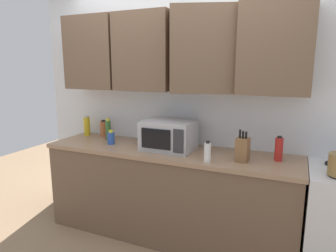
{
  "coord_description": "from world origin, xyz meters",
  "views": [
    {
      "loc": [
        1.12,
        -2.83,
        1.68
      ],
      "look_at": [
        -0.02,
        -0.25,
        1.12
      ],
      "focal_mm": 31.77,
      "sensor_mm": 36.0,
      "label": 1
    }
  ],
  "objects_px": {
    "bottle_white_jar": "(207,152)",
    "bottle_blue_cleaner": "(111,138)",
    "microwave": "(169,135)",
    "bottle_yellow_mustard": "(87,126)",
    "bottle_spice_jar": "(104,129)",
    "knife_block": "(243,149)",
    "bottle_red_sauce": "(279,149)",
    "bottle_green_oil": "(108,130)"
  },
  "relations": [
    {
      "from": "bottle_spice_jar",
      "to": "bottle_blue_cleaner",
      "type": "xyz_separation_m",
      "value": [
        0.28,
        -0.27,
        -0.02
      ]
    },
    {
      "from": "bottle_yellow_mustard",
      "to": "bottle_blue_cleaner",
      "type": "bearing_deg",
      "value": -24.5
    },
    {
      "from": "bottle_white_jar",
      "to": "bottle_yellow_mustard",
      "type": "bearing_deg",
      "value": 165.94
    },
    {
      "from": "bottle_spice_jar",
      "to": "microwave",
      "type": "bearing_deg",
      "value": -13.43
    },
    {
      "from": "knife_block",
      "to": "bottle_white_jar",
      "type": "height_order",
      "value": "knife_block"
    },
    {
      "from": "bottle_white_jar",
      "to": "bottle_blue_cleaner",
      "type": "xyz_separation_m",
      "value": [
        -1.08,
        0.17,
        -0.02
      ]
    },
    {
      "from": "microwave",
      "to": "bottle_green_oil",
      "type": "distance_m",
      "value": 0.76
    },
    {
      "from": "bottle_green_oil",
      "to": "bottle_yellow_mustard",
      "type": "height_order",
      "value": "bottle_green_oil"
    },
    {
      "from": "knife_block",
      "to": "bottle_spice_jar",
      "type": "bearing_deg",
      "value": 169.51
    },
    {
      "from": "bottle_blue_cleaner",
      "to": "microwave",
      "type": "bearing_deg",
      "value": 4.91
    },
    {
      "from": "knife_block",
      "to": "bottle_red_sauce",
      "type": "bearing_deg",
      "value": 25.66
    },
    {
      "from": "bottle_spice_jar",
      "to": "bottle_blue_cleaner",
      "type": "bearing_deg",
      "value": -43.55
    },
    {
      "from": "bottle_green_oil",
      "to": "bottle_spice_jar",
      "type": "bearing_deg",
      "value": 139.63
    },
    {
      "from": "microwave",
      "to": "bottle_blue_cleaner",
      "type": "relative_size",
      "value": 3.28
    },
    {
      "from": "bottle_yellow_mustard",
      "to": "microwave",
      "type": "bearing_deg",
      "value": -8.48
    },
    {
      "from": "bottle_spice_jar",
      "to": "knife_block",
      "type": "bearing_deg",
      "value": -10.49
    },
    {
      "from": "bottle_yellow_mustard",
      "to": "bottle_blue_cleaner",
      "type": "relative_size",
      "value": 1.6
    },
    {
      "from": "knife_block",
      "to": "bottle_spice_jar",
      "type": "height_order",
      "value": "knife_block"
    },
    {
      "from": "bottle_spice_jar",
      "to": "bottle_yellow_mustard",
      "type": "xyz_separation_m",
      "value": [
        -0.19,
        -0.05,
        0.02
      ]
    },
    {
      "from": "bottle_white_jar",
      "to": "bottle_yellow_mustard",
      "type": "relative_size",
      "value": 0.77
    },
    {
      "from": "microwave",
      "to": "bottle_white_jar",
      "type": "height_order",
      "value": "microwave"
    },
    {
      "from": "microwave",
      "to": "bottle_blue_cleaner",
      "type": "bearing_deg",
      "value": -175.09
    },
    {
      "from": "bottle_blue_cleaner",
      "to": "bottle_green_oil",
      "type": "bearing_deg",
      "value": 132.87
    },
    {
      "from": "bottle_spice_jar",
      "to": "bottle_green_oil",
      "type": "bearing_deg",
      "value": -40.37
    },
    {
      "from": "microwave",
      "to": "bottle_red_sauce",
      "type": "height_order",
      "value": "microwave"
    },
    {
      "from": "bottle_white_jar",
      "to": "bottle_red_sauce",
      "type": "relative_size",
      "value": 0.85
    },
    {
      "from": "bottle_spice_jar",
      "to": "bottle_green_oil",
      "type": "xyz_separation_m",
      "value": [
        0.16,
        -0.14,
        0.02
      ]
    },
    {
      "from": "bottle_spice_jar",
      "to": "bottle_green_oil",
      "type": "relative_size",
      "value": 0.77
    },
    {
      "from": "microwave",
      "to": "bottle_yellow_mustard",
      "type": "relative_size",
      "value": 2.04
    },
    {
      "from": "bottle_white_jar",
      "to": "bottle_yellow_mustard",
      "type": "xyz_separation_m",
      "value": [
        -1.55,
        0.39,
        0.03
      ]
    },
    {
      "from": "bottle_red_sauce",
      "to": "bottle_blue_cleaner",
      "type": "bearing_deg",
      "value": -176.33
    },
    {
      "from": "bottle_spice_jar",
      "to": "bottle_white_jar",
      "type": "bearing_deg",
      "value": -17.99
    },
    {
      "from": "bottle_yellow_mustard",
      "to": "bottle_blue_cleaner",
      "type": "xyz_separation_m",
      "value": [
        0.48,
        -0.22,
        -0.05
      ]
    },
    {
      "from": "bottle_red_sauce",
      "to": "bottle_spice_jar",
      "type": "bearing_deg",
      "value": 174.98
    },
    {
      "from": "bottle_yellow_mustard",
      "to": "bottle_green_oil",
      "type": "bearing_deg",
      "value": -13.16
    },
    {
      "from": "knife_block",
      "to": "bottle_red_sauce",
      "type": "xyz_separation_m",
      "value": [
        0.28,
        0.13,
        -0.0
      ]
    },
    {
      "from": "microwave",
      "to": "bottle_white_jar",
      "type": "xyz_separation_m",
      "value": [
        0.45,
        -0.22,
        -0.06
      ]
    },
    {
      "from": "microwave",
      "to": "bottle_green_oil",
      "type": "relative_size",
      "value": 2.0
    },
    {
      "from": "bottle_green_oil",
      "to": "bottle_white_jar",
      "type": "relative_size",
      "value": 1.33
    },
    {
      "from": "bottle_spice_jar",
      "to": "bottle_red_sauce",
      "type": "bearing_deg",
      "value": -5.02
    },
    {
      "from": "bottle_green_oil",
      "to": "bottle_red_sauce",
      "type": "distance_m",
      "value": 1.74
    },
    {
      "from": "bottle_blue_cleaner",
      "to": "knife_block",
      "type": "bearing_deg",
      "value": -1.28
    }
  ]
}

